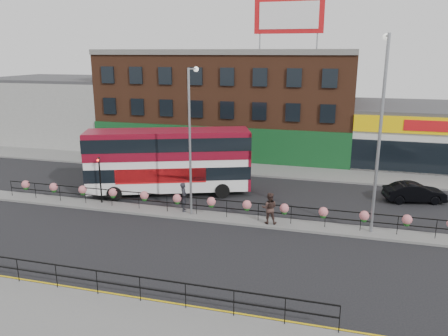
% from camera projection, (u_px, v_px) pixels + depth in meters
% --- Properties ---
extents(ground, '(120.00, 120.00, 0.00)m').
position_uv_depth(ground, '(211.00, 218.00, 27.61)').
color(ground, black).
rests_on(ground, ground).
extents(south_pavement, '(60.00, 4.00, 0.15)m').
position_uv_depth(south_pavement, '(118.00, 329.00, 16.41)').
color(south_pavement, slate).
rests_on(south_pavement, ground).
extents(north_pavement, '(60.00, 4.00, 0.15)m').
position_uv_depth(north_pavement, '(251.00, 169.00, 38.77)').
color(north_pavement, slate).
rests_on(north_pavement, ground).
extents(median, '(60.00, 1.60, 0.15)m').
position_uv_depth(median, '(211.00, 217.00, 27.59)').
color(median, slate).
rests_on(median, ground).
extents(yellow_line_inner, '(60.00, 0.10, 0.01)m').
position_uv_depth(yellow_line_inner, '(145.00, 299.00, 18.57)').
color(yellow_line_inner, gold).
rests_on(yellow_line_inner, ground).
extents(yellow_line_outer, '(60.00, 0.10, 0.01)m').
position_uv_depth(yellow_line_outer, '(143.00, 301.00, 18.41)').
color(yellow_line_outer, gold).
rests_on(yellow_line_outer, ground).
extents(brick_building, '(25.00, 12.21, 10.30)m').
position_uv_depth(brick_building, '(230.00, 101.00, 45.90)').
color(brick_building, brown).
rests_on(brick_building, ground).
extents(supermarket, '(15.00, 12.25, 5.30)m').
position_uv_depth(supermarket, '(434.00, 134.00, 41.37)').
color(supermarket, silver).
rests_on(supermarket, ground).
extents(warehouse_west, '(15.50, 12.00, 7.30)m').
position_uv_depth(warehouse_west, '(64.00, 109.00, 51.51)').
color(warehouse_west, '#9A9A96').
rests_on(warehouse_west, ground).
extents(billboard, '(6.00, 0.29, 4.40)m').
position_uv_depth(billboard, '(289.00, 16.00, 37.53)').
color(billboard, red).
rests_on(billboard, brick_building).
extents(median_railing, '(30.04, 0.56, 1.23)m').
position_uv_depth(median_railing, '(211.00, 202.00, 27.34)').
color(median_railing, black).
rests_on(median_railing, median).
extents(south_railing, '(20.04, 0.05, 1.12)m').
position_uv_depth(south_railing, '(97.00, 277.00, 18.47)').
color(south_railing, black).
rests_on(south_railing, south_pavement).
extents(double_decker_bus, '(11.95, 6.67, 4.75)m').
position_uv_depth(double_decker_bus, '(169.00, 155.00, 31.60)').
color(double_decker_bus, white).
rests_on(double_decker_bus, ground).
extents(car, '(3.33, 4.79, 1.36)m').
position_uv_depth(car, '(415.00, 192.00, 30.41)').
color(car, black).
rests_on(car, ground).
extents(pedestrian_a, '(0.97, 0.87, 1.90)m').
position_uv_depth(pedestrian_a, '(184.00, 197.00, 28.19)').
color(pedestrian_a, '#25262D').
rests_on(pedestrian_a, median).
extents(pedestrian_b, '(1.10, 0.94, 1.93)m').
position_uv_depth(pedestrian_b, '(269.00, 208.00, 26.11)').
color(pedestrian_b, '#3D2924').
rests_on(pedestrian_b, median).
extents(lamp_column_west, '(0.33, 1.61, 9.15)m').
position_uv_depth(lamp_column_west, '(191.00, 130.00, 26.69)').
color(lamp_column_west, gray).
rests_on(lamp_column_west, median).
extents(lamp_column_east, '(0.40, 1.93, 11.01)m').
position_uv_depth(lamp_column_east, '(381.00, 118.00, 23.71)').
color(lamp_column_east, gray).
rests_on(lamp_column_east, median).
extents(traffic_light_median, '(0.15, 0.28, 3.65)m').
position_uv_depth(traffic_light_median, '(99.00, 170.00, 29.39)').
color(traffic_light_median, black).
rests_on(traffic_light_median, median).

